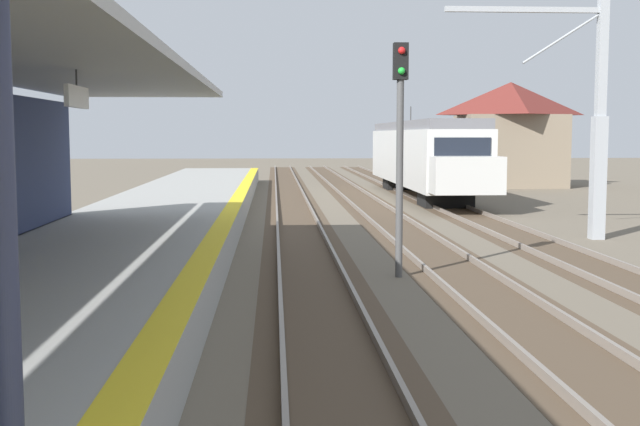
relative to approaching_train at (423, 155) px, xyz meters
The scene contains 8 objects.
station_platform 27.43m from the approaching_train, 114.15° to the right, with size 5.00×80.00×0.91m.
track_pair_nearest_platform 22.16m from the approaching_train, 107.97° to the right, with size 2.34×120.00×0.16m.
track_pair_middle 21.36m from the approaching_train, 99.22° to the right, with size 2.34×120.00×0.16m.
track_pair_far_side 21.09m from the approaching_train, 90.01° to the right, with size 2.34×120.00×0.16m.
approaching_train is the anchor object (origin of this frame).
rail_signal_post 23.82m from the approaching_train, 101.73° to the right, with size 0.32×0.34×5.20m.
catenary_pylon_far_side 17.17m from the approaching_train, 83.49° to the right, with size 5.00×0.40×7.50m.
distant_trackside_house 10.80m from the approaching_train, 50.14° to the left, with size 6.60×5.28×6.40m.
Camera 1 is at (1.07, -0.29, 3.19)m, focal length 45.70 mm.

